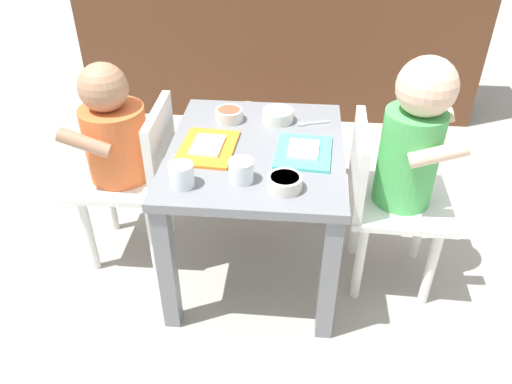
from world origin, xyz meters
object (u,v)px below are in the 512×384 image
object	(u,v)px
seated_child_right	(406,152)
water_cup_left	(241,172)
cereal_bowl_left_side	(278,115)
spoon_by_left_tray	(310,123)
seated_child_left	(120,142)
water_cup_right	(182,176)
dining_table	(256,171)
food_tray_left	(208,147)
dog	(282,130)
food_tray_right	(304,151)
cereal_bowl_right_side	(285,182)
veggie_bowl_far	(229,115)

from	to	relation	value
seated_child_right	water_cup_left	bearing A→B (deg)	-160.12
cereal_bowl_left_side	spoon_by_left_tray	world-z (taller)	cereal_bowl_left_side
seated_child_left	water_cup_right	distance (m)	0.34
dining_table	food_tray_left	world-z (taller)	food_tray_left
water_cup_right	dog	bearing A→B (deg)	74.48
food_tray_right	food_tray_left	bearing A→B (deg)	180.00
dining_table	food_tray_left	distance (m)	0.16
dining_table	water_cup_right	size ratio (longest dim) A/B	9.44
seated_child_right	food_tray_left	xyz separation A→B (m)	(-0.53, -0.01, -0.01)
food_tray_right	water_cup_left	world-z (taller)	water_cup_left
seated_child_left	food_tray_left	world-z (taller)	seated_child_left
dining_table	seated_child_left	bearing A→B (deg)	174.67
cereal_bowl_left_side	cereal_bowl_right_side	distance (m)	0.36
cereal_bowl_left_side	spoon_by_left_tray	size ratio (longest dim) A/B	0.94
dog	spoon_by_left_tray	bearing A→B (deg)	-77.33
seated_child_right	food_tray_left	distance (m)	0.53
seated_child_left	veggie_bowl_far	bearing A→B (deg)	20.62
cereal_bowl_right_side	dining_table	bearing A→B (deg)	114.08
dining_table	seated_child_right	bearing A→B (deg)	-2.12
seated_child_right	dog	distance (m)	0.73
water_cup_left	spoon_by_left_tray	distance (m)	0.36
dog	spoon_by_left_tray	distance (m)	0.50
water_cup_left	cereal_bowl_right_side	world-z (taller)	water_cup_left
dining_table	veggie_bowl_far	distance (m)	0.21
seated_child_left	water_cup_left	distance (m)	0.43
dog	seated_child_right	bearing A→B (deg)	-59.37
seated_child_left	food_tray_right	xyz separation A→B (m)	(0.53, -0.06, 0.03)
food_tray_left	water_cup_right	xyz separation A→B (m)	(-0.03, -0.18, 0.02)
seated_child_right	water_cup_right	distance (m)	0.60
water_cup_left	water_cup_right	bearing A→B (deg)	-166.27
food_tray_left	seated_child_right	bearing A→B (deg)	0.80
food_tray_right	veggie_bowl_far	bearing A→B (deg)	142.19
seated_child_right	spoon_by_left_tray	xyz separation A→B (m)	(-0.25, 0.17, -0.01)
dining_table	cereal_bowl_right_side	world-z (taller)	cereal_bowl_right_side
water_cup_right	veggie_bowl_far	distance (m)	0.36
seated_child_right	veggie_bowl_far	distance (m)	0.52
food_tray_left	food_tray_right	world-z (taller)	same
dining_table	water_cup_left	xyz separation A→B (m)	(-0.02, -0.17, 0.10)
dining_table	cereal_bowl_right_side	distance (m)	0.23
food_tray_left	cereal_bowl_left_side	distance (m)	0.26
water_cup_left	food_tray_left	bearing A→B (deg)	126.87
dining_table	water_cup_left	distance (m)	0.20
dog	spoon_by_left_tray	xyz separation A→B (m)	(0.10, -0.42, 0.25)
cereal_bowl_right_side	spoon_by_left_tray	size ratio (longest dim) A/B	0.86
food_tray_right	water_cup_right	size ratio (longest dim) A/B	3.14
dog	spoon_by_left_tray	size ratio (longest dim) A/B	4.25
water_cup_right	cereal_bowl_left_side	distance (m)	0.42
dining_table	seated_child_left	xyz separation A→B (m)	(-0.40, 0.04, 0.06)
veggie_bowl_far	cereal_bowl_right_side	xyz separation A→B (m)	(0.18, -0.35, -0.00)
food_tray_right	cereal_bowl_right_side	bearing A→B (deg)	-104.31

